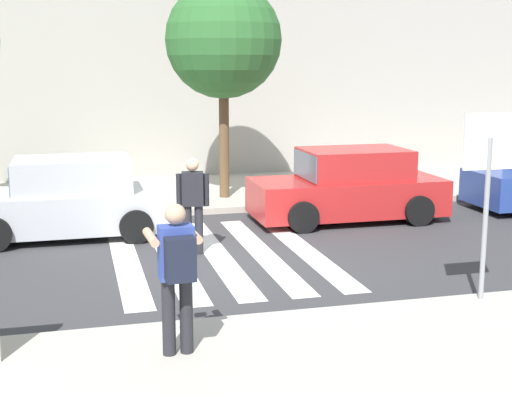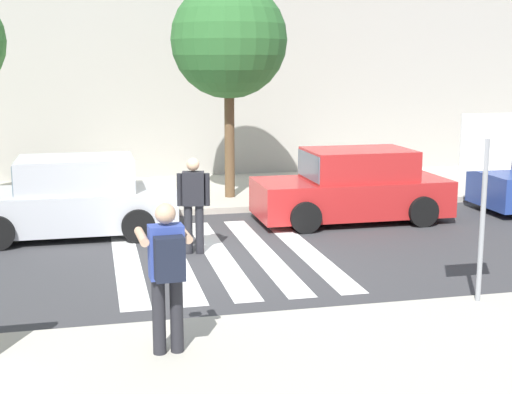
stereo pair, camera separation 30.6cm
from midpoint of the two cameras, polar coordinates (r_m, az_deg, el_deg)
The scene contains 14 objects.
ground_plane at distance 12.51m, azimuth -2.19°, elevation -4.91°, with size 120.00×120.00×0.00m, color #38383A.
sidewalk_far at distance 18.27m, azimuth -5.73°, elevation 0.30°, with size 60.00×4.80×0.14m, color #B2AD9E.
building_facade_far at distance 22.35m, azimuth -7.33°, elevation 9.71°, with size 56.00×4.00×5.99m, color #ADA89E.
crosswalk_stripe_0 at distance 12.51m, azimuth -9.61°, elevation -5.03°, with size 0.44×5.20×0.01m, color silver.
crosswalk_stripe_1 at distance 12.58m, azimuth -5.96°, elevation -4.85°, with size 0.44×5.20×0.01m, color silver.
crosswalk_stripe_2 at distance 12.70m, azimuth -2.36°, elevation -4.65°, with size 0.44×5.20×0.01m, color silver.
crosswalk_stripe_3 at distance 12.86m, azimuth 1.15°, elevation -4.44°, with size 0.44×5.20×0.01m, color silver.
crosswalk_stripe_4 at distance 13.07m, azimuth 4.56°, elevation -4.22°, with size 0.44×5.20×0.01m, color silver.
stop_sign at distance 10.02m, azimuth 18.70°, elevation 2.38°, with size 0.76×0.08×2.57m.
photographer_with_backpack at distance 7.93m, azimuth -6.04°, elevation -5.48°, with size 0.61×0.86×1.72m.
pedestrian_crossing at distance 12.62m, azimuth -4.33°, elevation -0.24°, with size 0.57×0.30×1.72m.
parked_car_silver at distance 14.38m, azimuth -13.96°, elevation -0.18°, with size 4.10×1.92×1.55m.
parked_car_red at distance 15.41m, azimuth 8.32°, elevation 0.75°, with size 4.10×1.92×1.55m.
street_tree_center at distance 17.06m, azimuth -1.66°, elevation 12.40°, with size 2.74×2.74×5.11m.
Camera 2 is at (-2.09, -11.87, 3.38)m, focal length 50.00 mm.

